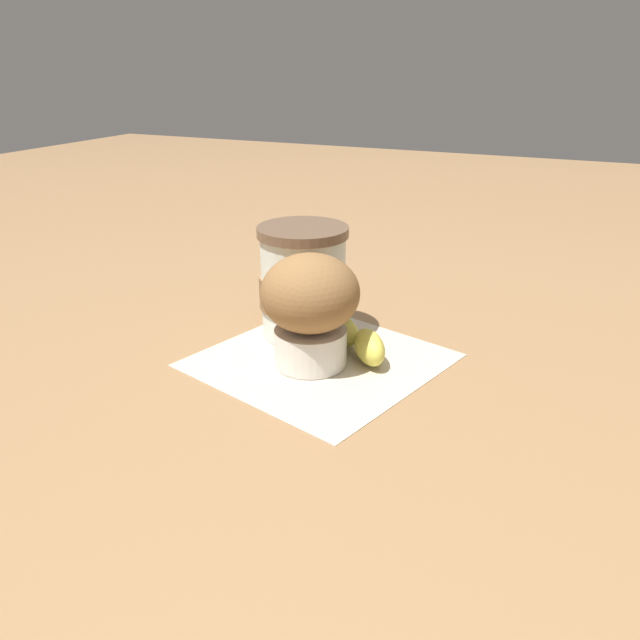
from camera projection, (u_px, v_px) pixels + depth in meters
name	position (u px, v px, depth m)	size (l,w,h in m)	color
ground_plane	(320.00, 360.00, 0.63)	(3.00, 3.00, 0.00)	#936D47
paper_napkin	(320.00, 360.00, 0.63)	(0.21, 0.21, 0.00)	beige
coffee_cup	(303.00, 283.00, 0.66)	(0.10, 0.10, 0.12)	silver
muffin	(310.00, 305.00, 0.59)	(0.09, 0.09, 0.11)	white
banana	(333.00, 330.00, 0.65)	(0.16, 0.09, 0.03)	#D6CC4C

